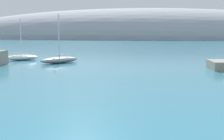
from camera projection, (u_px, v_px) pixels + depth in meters
name	position (u px, v px, depth m)	size (l,w,h in m)	color
distant_ridge	(144.00, 38.00, 191.02)	(260.46, 80.35, 36.50)	#999EA8
sailboat_white_mid_mooring	(22.00, 57.00, 58.45)	(6.63, 4.25, 7.89)	white
sailboat_grey_outer_mooring	(59.00, 60.00, 53.61)	(6.79, 6.70, 8.55)	gray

